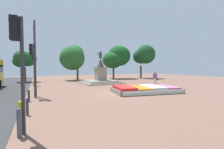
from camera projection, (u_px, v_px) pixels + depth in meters
ground_plane at (119, 93)px, 13.65m from camera, size 71.39×71.39×0.00m
flower_planter at (145, 89)px, 14.08m from camera, size 6.63×4.47×0.61m
statue_monument at (101, 78)px, 22.50m from camera, size 5.56×5.56×4.81m
traffic_light_near_crossing at (19, 55)px, 4.99m from camera, size 0.42×0.31×3.99m
traffic_light_mid_block at (33, 61)px, 11.34m from camera, size 0.41×0.28×4.08m
traffic_light_far_corner at (33, 64)px, 19.46m from camera, size 0.41×0.30×4.05m
banner_pole at (35, 56)px, 11.83m from camera, size 0.17×0.67×6.02m
pedestrian_with_handbag at (155, 77)px, 21.12m from camera, size 0.57×0.57×1.74m
kerb_bollard_south at (19, 122)px, 4.91m from camera, size 0.17×0.17×0.98m
kerb_bollard_mid_a at (27, 106)px, 7.18m from camera, size 0.13×0.13×0.84m
kerb_bollard_mid_b at (29, 95)px, 10.11m from camera, size 0.15×0.15×0.81m
park_tree_far_left at (144, 55)px, 33.10m from camera, size 4.32×4.88×7.33m
park_tree_behind_statue at (24, 60)px, 24.26m from camera, size 3.57×3.44×5.06m
park_tree_far_right at (117, 58)px, 31.79m from camera, size 6.18×4.48×7.05m
park_tree_street_side at (73, 57)px, 28.05m from camera, size 4.58×4.43×6.65m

